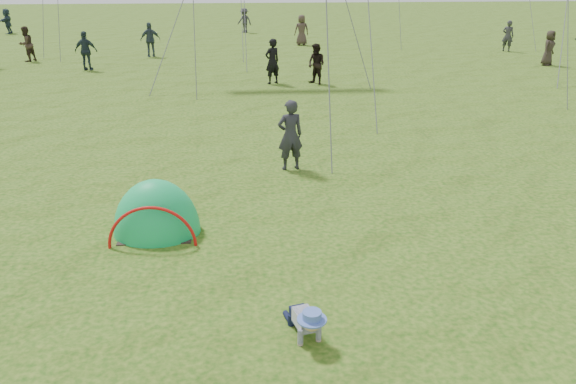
{
  "coord_description": "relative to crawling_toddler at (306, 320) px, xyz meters",
  "views": [
    {
      "loc": [
        -1.69,
        -6.68,
        4.41
      ],
      "look_at": [
        -0.92,
        1.73,
        1.0
      ],
      "focal_mm": 35.0,
      "sensor_mm": 36.0,
      "label": 1
    }
  ],
  "objects": [
    {
      "name": "ground",
      "position": [
        0.92,
        0.77,
        -0.26
      ],
      "size": [
        140.0,
        140.0,
        0.0
      ],
      "primitive_type": "plane",
      "color": "#13420B"
    },
    {
      "name": "crawling_toddler",
      "position": [
        0.0,
        0.0,
        0.0
      ],
      "size": [
        0.62,
        0.77,
        0.52
      ],
      "primitive_type": null,
      "rotation": [
        0.0,
        0.0,
        0.25
      ],
      "color": "black",
      "rests_on": "ground"
    },
    {
      "name": "popup_tent",
      "position": [
        -2.26,
        3.27,
        -0.26
      ],
      "size": [
        1.56,
        1.3,
        1.98
      ],
      "primitive_type": "ellipsoid",
      "rotation": [
        0.0,
        0.0,
        -0.03
      ],
      "color": "#1DA56B",
      "rests_on": "ground"
    },
    {
      "name": "standing_adult",
      "position": [
        0.41,
        6.41,
        0.56
      ],
      "size": [
        0.67,
        0.51,
        1.64
      ],
      "primitive_type": "imported",
      "rotation": [
        0.0,
        0.0,
        3.36
      ],
      "color": "#26262C",
      "rests_on": "ground"
    },
    {
      "name": "crowd_person_0",
      "position": [
        14.26,
        24.8,
        0.57
      ],
      "size": [
        0.72,
        0.68,
        1.66
      ],
      "primitive_type": "imported",
      "rotation": [
        0.0,
        0.0,
        2.52
      ],
      "color": "#2F2F34",
      "rests_on": "ground"
    },
    {
      "name": "crowd_person_1",
      "position": [
        2.42,
        16.44,
        0.54
      ],
      "size": [
        0.96,
        0.98,
        1.59
      ],
      "primitive_type": "imported",
      "rotation": [
        0.0,
        0.0,
        5.42
      ],
      "color": "black",
      "rests_on": "ground"
    },
    {
      "name": "crowd_person_2",
      "position": [
        -7.48,
        20.62,
        0.61
      ],
      "size": [
        1.06,
        0.55,
        1.73
      ],
      "primitive_type": "imported",
      "rotation": [
        0.0,
        0.0,
        3.02
      ],
      "color": "#24313A",
      "rests_on": "ground"
    },
    {
      "name": "crowd_person_3",
      "position": [
        -0.05,
        35.68,
        0.58
      ],
      "size": [
        1.24,
        1.09,
        1.67
      ],
      "primitive_type": "imported",
      "rotation": [
        0.0,
        0.0,
        5.73
      ],
      "color": "#2C2B31",
      "rests_on": "ground"
    },
    {
      "name": "crowd_person_4",
      "position": [
        3.2,
        28.47,
        0.62
      ],
      "size": [
        0.9,
        0.63,
        1.75
      ],
      "primitive_type": "imported",
      "rotation": [
        0.0,
        0.0,
        3.23
      ],
      "color": "#3F312B",
      "rests_on": "ground"
    },
    {
      "name": "crowd_person_10",
      "position": [
        14.03,
        20.03,
        0.55
      ],
      "size": [
        0.94,
        0.9,
        1.62
      ],
      "primitive_type": "imported",
      "rotation": [
        0.0,
        0.0,
        0.69
      ],
      "color": "#302721",
      "rests_on": "ground"
    },
    {
      "name": "crowd_person_11",
      "position": [
        -16.55,
        36.41,
        0.59
      ],
      "size": [
        0.57,
        1.59,
        1.7
      ],
      "primitive_type": "imported",
      "rotation": [
        0.0,
        0.0,
        4.67
      ],
      "color": "#263744",
      "rests_on": "ground"
    },
    {
      "name": "crowd_person_12",
      "position": [
        0.68,
        16.7,
        0.63
      ],
      "size": [
        0.77,
        0.69,
        1.77
      ],
      "primitive_type": "imported",
      "rotation": [
        0.0,
        0.0,
        3.66
      ],
      "color": "black",
      "rests_on": "ground"
    },
    {
      "name": "crowd_person_13",
      "position": [
        -11.04,
        23.52,
        0.58
      ],
      "size": [
        0.94,
        1.02,
        1.68
      ],
      "primitive_type": "imported",
      "rotation": [
        0.0,
        0.0,
        4.24
      ],
      "color": "#372821",
      "rests_on": "ground"
    },
    {
      "name": "crowd_person_14",
      "position": [
        -5.14,
        24.53,
        0.61
      ],
      "size": [
        1.08,
        0.63,
        1.73
      ],
      "primitive_type": "imported",
      "rotation": [
        0.0,
        0.0,
        3.35
      ],
      "color": "#323F4A",
      "rests_on": "ground"
    }
  ]
}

